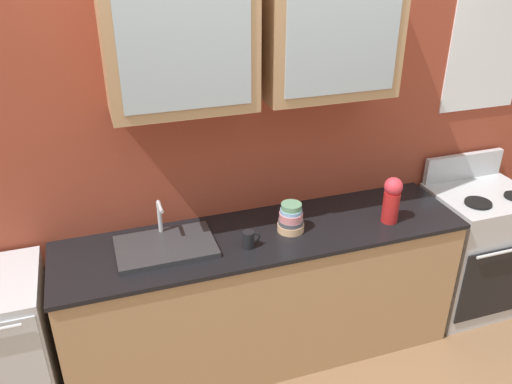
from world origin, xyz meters
The scene contains 8 objects.
ground_plane centered at (0.00, 0.00, 0.00)m, with size 10.00×10.00×0.00m, color brown.
back_wall_unit centered at (0.01, 0.30, 1.49)m, with size 4.61×0.44×2.71m.
counter centered at (0.00, 0.00, 0.44)m, with size 2.35×0.59×0.89m.
stove_range centered at (1.52, 0.00, 0.45)m, with size 0.63×0.58×1.07m.
sink_faucet centered at (-0.56, 0.02, 0.91)m, with size 0.53×0.35×0.23m.
bowl_stack centered at (0.15, -0.02, 0.97)m, with size 0.15×0.15×0.17m.
vase centered at (0.74, -0.10, 1.04)m, with size 0.11×0.11×0.28m.
cup_near_sink centered at (-0.13, -0.11, 0.94)m, with size 0.10×0.06×0.10m.
Camera 1 is at (-0.85, -2.40, 2.48)m, focal length 36.98 mm.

